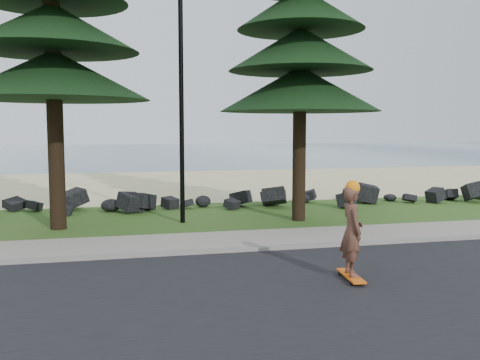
% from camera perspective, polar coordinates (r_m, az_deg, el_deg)
% --- Properties ---
extents(ground, '(160.00, 160.00, 0.00)m').
position_cam_1_polar(ground, '(12.94, -4.38, -6.97)').
color(ground, '#2E5A1C').
rests_on(ground, ground).
extents(road, '(160.00, 7.00, 0.02)m').
position_cam_1_polar(road, '(8.68, 0.31, -13.23)').
color(road, black).
rests_on(road, ground).
extents(kerb, '(160.00, 0.20, 0.10)m').
position_cam_1_polar(kerb, '(12.06, -3.72, -7.65)').
color(kerb, gray).
rests_on(kerb, ground).
extents(sidewalk, '(160.00, 2.00, 0.08)m').
position_cam_1_polar(sidewalk, '(13.13, -4.51, -6.61)').
color(sidewalk, gray).
rests_on(sidewalk, ground).
extents(beach_sand, '(160.00, 15.00, 0.01)m').
position_cam_1_polar(beach_sand, '(27.20, -9.07, -0.41)').
color(beach_sand, '#C0B780').
rests_on(beach_sand, ground).
extents(ocean, '(160.00, 58.00, 0.01)m').
position_cam_1_polar(ocean, '(63.58, -11.46, 2.94)').
color(ocean, '#3E6077').
rests_on(ocean, ground).
extents(seawall_boulders, '(60.00, 2.40, 1.10)m').
position_cam_1_polar(seawall_boulders, '(18.40, -7.06, -3.24)').
color(seawall_boulders, black).
rests_on(seawall_boulders, ground).
extents(lamp_post, '(0.25, 0.14, 8.14)m').
position_cam_1_polar(lamp_post, '(15.86, -6.29, 10.35)').
color(lamp_post, black).
rests_on(lamp_post, ground).
extents(skateboarder, '(0.45, 1.01, 1.84)m').
position_cam_1_polar(skateboarder, '(10.00, 11.84, -5.36)').
color(skateboarder, orange).
rests_on(skateboarder, ground).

